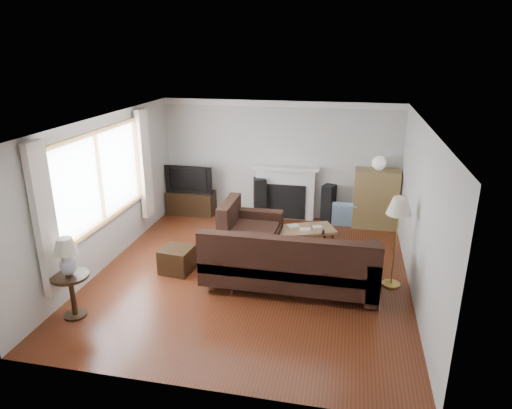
% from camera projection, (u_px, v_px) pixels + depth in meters
% --- Properties ---
extents(room, '(5.10, 5.60, 2.54)m').
position_uv_depth(room, '(252.00, 202.00, 7.13)').
color(room, '#592613').
rests_on(room, ground).
extents(window, '(0.12, 2.74, 1.54)m').
position_uv_depth(window, '(100.00, 178.00, 7.31)').
color(window, olive).
rests_on(window, room).
extents(curtain_near, '(0.10, 0.35, 2.10)m').
position_uv_depth(curtain_near, '(45.00, 221.00, 5.95)').
color(curtain_near, white).
rests_on(curtain_near, room).
extents(curtain_far, '(0.10, 0.35, 2.10)m').
position_uv_depth(curtain_far, '(145.00, 164.00, 8.76)').
color(curtain_far, white).
rests_on(curtain_far, room).
extents(fireplace, '(1.40, 0.26, 1.15)m').
position_uv_depth(fireplace, '(285.00, 193.00, 9.76)').
color(fireplace, white).
rests_on(fireplace, room).
extents(tv_stand, '(1.03, 0.46, 0.51)m').
position_uv_depth(tv_stand, '(191.00, 202.00, 10.12)').
color(tv_stand, black).
rests_on(tv_stand, ground).
extents(television, '(1.05, 0.14, 0.60)m').
position_uv_depth(television, '(190.00, 178.00, 9.94)').
color(television, black).
rests_on(television, tv_stand).
extents(speaker_left, '(0.33, 0.36, 0.89)m').
position_uv_depth(speaker_left, '(260.00, 198.00, 9.81)').
color(speaker_left, black).
rests_on(speaker_left, ground).
extents(speaker_right, '(0.31, 0.34, 0.83)m').
position_uv_depth(speaker_right, '(328.00, 204.00, 9.55)').
color(speaker_right, black).
rests_on(speaker_right, ground).
extents(bookshelf, '(0.88, 0.42, 1.22)m').
position_uv_depth(bookshelf, '(376.00, 199.00, 9.27)').
color(bookshelf, olive).
rests_on(bookshelf, ground).
extents(globe_lamp, '(0.27, 0.27, 0.27)m').
position_uv_depth(globe_lamp, '(379.00, 163.00, 9.02)').
color(globe_lamp, white).
rests_on(globe_lamp, bookshelf).
extents(sectional_sofa, '(2.87, 2.10, 0.93)m').
position_uv_depth(sectional_sofa, '(290.00, 260.00, 6.96)').
color(sectional_sofa, black).
rests_on(sectional_sofa, ground).
extents(coffee_table, '(1.18, 0.93, 0.41)m').
position_uv_depth(coffee_table, '(305.00, 238.00, 8.38)').
color(coffee_table, olive).
rests_on(coffee_table, ground).
extents(footstool, '(0.54, 0.54, 0.41)m').
position_uv_depth(footstool, '(177.00, 260.00, 7.55)').
color(footstool, black).
rests_on(footstool, ground).
extents(floor_lamp, '(0.40, 0.40, 1.45)m').
position_uv_depth(floor_lamp, '(396.00, 242.00, 6.94)').
color(floor_lamp, gold).
rests_on(floor_lamp, ground).
extents(side_table, '(0.51, 0.51, 0.64)m').
position_uv_depth(side_table, '(73.00, 296.00, 6.25)').
color(side_table, black).
rests_on(side_table, ground).
extents(table_lamp, '(0.33, 0.33, 0.53)m').
position_uv_depth(table_lamp, '(67.00, 257.00, 6.06)').
color(table_lamp, silver).
rests_on(table_lamp, side_table).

